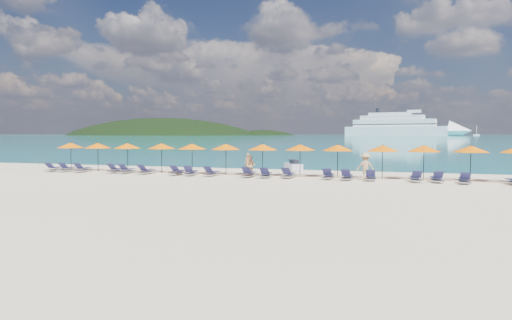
# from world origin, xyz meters

# --- Properties ---
(ground) EXTENTS (1400.00, 1400.00, 0.00)m
(ground) POSITION_xyz_m (0.00, 0.00, 0.00)
(ground) COLOR beige
(sea) EXTENTS (1600.00, 1300.00, 0.01)m
(sea) POSITION_xyz_m (0.00, 660.00, 0.01)
(sea) COLOR #1FA9B2
(sea) RESTS_ON ground
(headland_main) EXTENTS (374.00, 242.00, 126.50)m
(headland_main) POSITION_xyz_m (-300.00, 540.00, -38.00)
(headland_main) COLOR black
(headland_main) RESTS_ON ground
(headland_small) EXTENTS (162.00, 126.00, 85.50)m
(headland_small) POSITION_xyz_m (-150.00, 560.00, -35.00)
(headland_small) COLOR black
(headland_small) RESTS_ON ground
(cruise_ship) EXTENTS (148.42, 60.20, 41.01)m
(cruise_ship) POSITION_xyz_m (40.14, 533.28, 10.67)
(cruise_ship) COLOR white
(cruise_ship) RESTS_ON ground
(sailboat_near) EXTENTS (6.45, 2.15, 11.82)m
(sailboat_near) POSITION_xyz_m (113.76, 507.58, 1.21)
(sailboat_near) COLOR white
(sailboat_near) RESTS_ON ground
(jetski) EXTENTS (1.90, 2.50, 0.84)m
(jetski) POSITION_xyz_m (1.31, 9.31, 0.35)
(jetski) COLOR silver
(jetski) RESTS_ON ground
(beachgoer_a) EXTENTS (0.59, 0.41, 1.54)m
(beachgoer_a) POSITION_xyz_m (-1.20, 5.09, 0.77)
(beachgoer_a) COLOR tan
(beachgoer_a) RESTS_ON ground
(beachgoer_b) EXTENTS (0.75, 0.47, 1.46)m
(beachgoer_b) POSITION_xyz_m (-0.64, 3.88, 0.73)
(beachgoer_b) COLOR tan
(beachgoer_b) RESTS_ON ground
(beachgoer_c) EXTENTS (1.18, 0.65, 1.74)m
(beachgoer_c) POSITION_xyz_m (7.07, 3.64, 0.87)
(beachgoer_c) COLOR tan
(beachgoer_c) RESTS_ON ground
(umbrella_0) EXTENTS (2.10, 2.10, 2.28)m
(umbrella_0) POSITION_xyz_m (-16.00, 4.58, 2.02)
(umbrella_0) COLOR black
(umbrella_0) RESTS_ON ground
(umbrella_1) EXTENTS (2.10, 2.10, 2.28)m
(umbrella_1) POSITION_xyz_m (-13.43, 4.54, 2.02)
(umbrella_1) COLOR black
(umbrella_1) RESTS_ON ground
(umbrella_2) EXTENTS (2.10, 2.10, 2.28)m
(umbrella_2) POSITION_xyz_m (-10.75, 4.51, 2.02)
(umbrella_2) COLOR black
(umbrella_2) RESTS_ON ground
(umbrella_3) EXTENTS (2.10, 2.10, 2.28)m
(umbrella_3) POSITION_xyz_m (-7.92, 4.68, 2.02)
(umbrella_3) COLOR black
(umbrella_3) RESTS_ON ground
(umbrella_4) EXTENTS (2.10, 2.10, 2.28)m
(umbrella_4) POSITION_xyz_m (-5.32, 4.50, 2.02)
(umbrella_4) COLOR black
(umbrella_4) RESTS_ON ground
(umbrella_5) EXTENTS (2.10, 2.10, 2.28)m
(umbrella_5) POSITION_xyz_m (-2.69, 4.51, 2.02)
(umbrella_5) COLOR black
(umbrella_5) RESTS_ON ground
(umbrella_6) EXTENTS (2.10, 2.10, 2.28)m
(umbrella_6) POSITION_xyz_m (0.06, 4.49, 2.02)
(umbrella_6) COLOR black
(umbrella_6) RESTS_ON ground
(umbrella_7) EXTENTS (2.10, 2.10, 2.28)m
(umbrella_7) POSITION_xyz_m (2.68, 4.68, 2.02)
(umbrella_7) COLOR black
(umbrella_7) RESTS_ON ground
(umbrella_8) EXTENTS (2.10, 2.10, 2.28)m
(umbrella_8) POSITION_xyz_m (5.23, 4.65, 2.02)
(umbrella_8) COLOR black
(umbrella_8) RESTS_ON ground
(umbrella_9) EXTENTS (2.10, 2.10, 2.28)m
(umbrella_9) POSITION_xyz_m (8.12, 4.46, 2.02)
(umbrella_9) COLOR black
(umbrella_9) RESTS_ON ground
(umbrella_10) EXTENTS (2.10, 2.10, 2.28)m
(umbrella_10) POSITION_xyz_m (10.64, 4.73, 2.02)
(umbrella_10) COLOR black
(umbrella_10) RESTS_ON ground
(umbrella_11) EXTENTS (2.10, 2.10, 2.28)m
(umbrella_11) POSITION_xyz_m (13.36, 4.65, 2.02)
(umbrella_11) COLOR black
(umbrella_11) RESTS_ON ground
(lounger_0) EXTENTS (0.77, 1.75, 0.66)m
(lounger_0) POSITION_xyz_m (-16.56, 3.27, 0.24)
(lounger_0) COLOR silver
(lounger_0) RESTS_ON ground
(lounger_1) EXTENTS (0.79, 1.75, 0.66)m
(lounger_1) POSITION_xyz_m (-15.43, 3.43, 0.24)
(lounger_1) COLOR silver
(lounger_1) RESTS_ON ground
(lounger_2) EXTENTS (0.75, 1.74, 0.66)m
(lounger_2) POSITION_xyz_m (-13.94, 3.32, 0.24)
(lounger_2) COLOR silver
(lounger_2) RESTS_ON ground
(lounger_3) EXTENTS (0.66, 1.72, 0.66)m
(lounger_3) POSITION_xyz_m (-11.14, 3.54, 0.24)
(lounger_3) COLOR silver
(lounger_3) RESTS_ON ground
(lounger_4) EXTENTS (0.67, 1.72, 0.66)m
(lounger_4) POSITION_xyz_m (-10.10, 3.40, 0.24)
(lounger_4) COLOR silver
(lounger_4) RESTS_ON ground
(lounger_5) EXTENTS (0.77, 1.75, 0.66)m
(lounger_5) POSITION_xyz_m (-8.47, 3.35, 0.24)
(lounger_5) COLOR silver
(lounger_5) RESTS_ON ground
(lounger_6) EXTENTS (0.69, 1.72, 0.66)m
(lounger_6) POSITION_xyz_m (-5.89, 3.30, 0.24)
(lounger_6) COLOR silver
(lounger_6) RESTS_ON ground
(lounger_7) EXTENTS (0.78, 1.75, 0.66)m
(lounger_7) POSITION_xyz_m (-4.84, 3.18, 0.24)
(lounger_7) COLOR silver
(lounger_7) RESTS_ON ground
(lounger_8) EXTENTS (0.76, 1.75, 0.66)m
(lounger_8) POSITION_xyz_m (-3.28, 3.22, 0.24)
(lounger_8) COLOR silver
(lounger_8) RESTS_ON ground
(lounger_9) EXTENTS (0.72, 1.73, 0.66)m
(lounger_9) POSITION_xyz_m (-0.57, 3.24, 0.24)
(lounger_9) COLOR silver
(lounger_9) RESTS_ON ground
(lounger_10) EXTENTS (0.74, 1.74, 0.66)m
(lounger_10) POSITION_xyz_m (0.62, 3.23, 0.24)
(lounger_10) COLOR silver
(lounger_10) RESTS_ON ground
(lounger_11) EXTENTS (0.77, 1.75, 0.66)m
(lounger_11) POSITION_xyz_m (2.11, 3.46, 0.24)
(lounger_11) COLOR silver
(lounger_11) RESTS_ON ground
(lounger_12) EXTENTS (0.70, 1.73, 0.66)m
(lounger_12) POSITION_xyz_m (4.75, 3.53, 0.24)
(lounger_12) COLOR silver
(lounger_12) RESTS_ON ground
(lounger_13) EXTENTS (0.76, 1.75, 0.66)m
(lounger_13) POSITION_xyz_m (5.96, 3.28, 0.24)
(lounger_13) COLOR silver
(lounger_13) RESTS_ON ground
(lounger_14) EXTENTS (0.64, 1.71, 0.66)m
(lounger_14) POSITION_xyz_m (7.42, 3.38, 0.24)
(lounger_14) COLOR silver
(lounger_14) RESTS_ON ground
(lounger_15) EXTENTS (0.71, 1.73, 0.66)m
(lounger_15) POSITION_xyz_m (10.08, 3.40, 0.24)
(lounger_15) COLOR silver
(lounger_15) RESTS_ON ground
(lounger_16) EXTENTS (0.69, 1.72, 0.66)m
(lounger_16) POSITION_xyz_m (11.29, 3.45, 0.24)
(lounger_16) COLOR silver
(lounger_16) RESTS_ON ground
(lounger_17) EXTENTS (0.76, 1.75, 0.66)m
(lounger_17) POSITION_xyz_m (12.78, 3.18, 0.24)
(lounger_17) COLOR silver
(lounger_17) RESTS_ON ground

